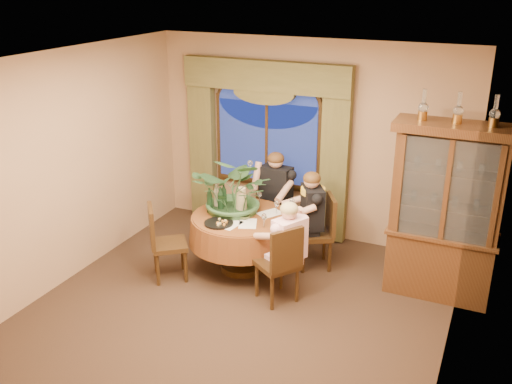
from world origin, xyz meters
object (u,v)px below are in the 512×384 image
at_px(oil_lamp_right, 495,111).
at_px(wine_bottle_1, 209,200).
at_px(china_cabinet, 445,213).
at_px(wine_bottle_3, 224,196).
at_px(wine_bottle_0, 220,199).
at_px(person_back, 276,198).
at_px(wine_bottle_2, 216,197).
at_px(olive_bowl, 244,217).
at_px(oil_lamp_center, 459,108).
at_px(chair_back, 265,209).
at_px(centerpiece_plant, 236,162).
at_px(oil_lamp_left, 424,105).
at_px(person_pink, 289,252).
at_px(person_scarf, 312,219).
at_px(chair_back_right, 315,232).
at_px(chair_right, 277,262).
at_px(dining_table, 242,243).
at_px(stoneware_vase, 241,199).
at_px(chair_front_left, 169,243).

distance_m(oil_lamp_right, wine_bottle_1, 3.45).
distance_m(china_cabinet, wine_bottle_3, 2.70).
bearing_deg(wine_bottle_0, person_back, 66.17).
bearing_deg(wine_bottle_2, olive_bowl, -18.15).
relative_size(oil_lamp_center, chair_back, 0.35).
relative_size(oil_lamp_right, centerpiece_plant, 0.29).
bearing_deg(oil_lamp_left, chair_back, 166.45).
bearing_deg(oil_lamp_center, oil_lamp_right, 0.00).
xyz_separation_m(oil_lamp_left, wine_bottle_0, (-2.31, -0.39, -1.35)).
bearing_deg(person_pink, oil_lamp_left, -28.85).
relative_size(oil_lamp_left, olive_bowl, 2.26).
bearing_deg(chair_back, person_pink, 119.62).
relative_size(oil_lamp_left, person_scarf, 0.26).
distance_m(wine_bottle_1, wine_bottle_2, 0.15).
bearing_deg(chair_back_right, oil_lamp_right, -120.88).
relative_size(chair_back, wine_bottle_3, 2.91).
height_order(chair_back, wine_bottle_3, wine_bottle_3).
relative_size(person_scarf, wine_bottle_3, 3.92).
height_order(oil_lamp_center, chair_right, oil_lamp_center).
bearing_deg(person_scarf, oil_lamp_center, -124.23).
height_order(dining_table, wine_bottle_0, wine_bottle_0).
bearing_deg(oil_lamp_right, centerpiece_plant, -174.21).
relative_size(person_back, stoneware_vase, 4.41).
distance_m(chair_right, centerpiece_plant, 1.36).
distance_m(oil_lamp_center, chair_back, 3.05).
distance_m(dining_table, oil_lamp_left, 2.78).
height_order(chair_front_left, person_scarf, person_scarf).
relative_size(centerpiece_plant, wine_bottle_2, 3.53).
distance_m(dining_table, chair_right, 0.85).
relative_size(chair_back, person_pink, 0.79).
relative_size(oil_lamp_right, olive_bowl, 2.26).
bearing_deg(wine_bottle_0, centerpiece_plant, 27.98).
xyz_separation_m(chair_right, chair_front_left, (-1.41, -0.07, 0.00)).
distance_m(olive_bowl, wine_bottle_0, 0.40).
relative_size(chair_back_right, wine_bottle_2, 2.91).
height_order(oil_lamp_right, person_pink, oil_lamp_right).
distance_m(chair_right, stoneware_vase, 1.08).
relative_size(dining_table, chair_back, 1.40).
xyz_separation_m(chair_right, wine_bottle_0, (-0.98, 0.50, 0.44)).
bearing_deg(oil_lamp_right, chair_right, -156.60).
height_order(oil_lamp_left, oil_lamp_center, same).
distance_m(china_cabinet, chair_back_right, 1.65).
distance_m(oil_lamp_center, person_pink, 2.42).
distance_m(oil_lamp_left, centerpiece_plant, 2.31).
bearing_deg(oil_lamp_left, oil_lamp_center, 0.00).
distance_m(person_pink, stoneware_vase, 1.09).
relative_size(chair_back_right, person_back, 0.71).
relative_size(dining_table, chair_front_left, 1.40).
height_order(oil_lamp_right, person_back, oil_lamp_right).
xyz_separation_m(centerpiece_plant, wine_bottle_2, (-0.28, -0.03, -0.49)).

